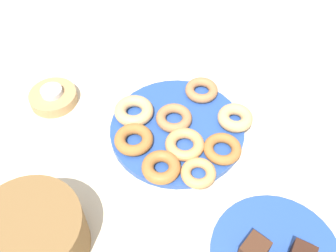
# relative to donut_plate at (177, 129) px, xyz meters

# --- Properties ---
(ground_plane) EXTENTS (2.40, 2.40, 0.00)m
(ground_plane) POSITION_rel_donut_plate_xyz_m (0.00, 0.00, -0.01)
(ground_plane) COLOR beige
(donut_plate) EXTENTS (0.32, 0.32, 0.02)m
(donut_plate) POSITION_rel_donut_plate_xyz_m (0.00, 0.00, 0.00)
(donut_plate) COLOR #284C9E
(donut_plate) RESTS_ON ground_plane
(donut_0) EXTENTS (0.12, 0.12, 0.03)m
(donut_0) POSITION_rel_donut_plate_xyz_m (0.10, 0.05, 0.02)
(donut_0) COLOR tan
(donut_0) RESTS_ON donut_plate
(donut_1) EXTENTS (0.12, 0.12, 0.02)m
(donut_1) POSITION_rel_donut_plate_xyz_m (0.04, -0.12, 0.02)
(donut_1) COLOR #B27547
(donut_1) RESTS_ON donut_plate
(donut_2) EXTENTS (0.10, 0.10, 0.02)m
(donut_2) POSITION_rel_donut_plate_xyz_m (0.02, -0.01, 0.02)
(donut_2) COLOR #B27547
(donut_2) RESTS_ON donut_plate
(donut_3) EXTENTS (0.11, 0.11, 0.03)m
(donut_3) POSITION_rel_donut_plate_xyz_m (0.04, 0.10, 0.02)
(donut_3) COLOR #AD6B33
(donut_3) RESTS_ON donut_plate
(donut_4) EXTENTS (0.12, 0.12, 0.03)m
(donut_4) POSITION_rel_donut_plate_xyz_m (-0.08, -0.11, 0.02)
(donut_4) COLOR tan
(donut_4) RESTS_ON donut_plate
(donut_5) EXTENTS (0.11, 0.11, 0.02)m
(donut_5) POSITION_rel_donut_plate_xyz_m (-0.12, -0.02, 0.02)
(donut_5) COLOR #AD6B33
(donut_5) RESTS_ON donut_plate
(donut_6) EXTENTS (0.11, 0.11, 0.02)m
(donut_6) POSITION_rel_donut_plate_xyz_m (-0.13, 0.06, 0.02)
(donut_6) COLOR tan
(donut_6) RESTS_ON donut_plate
(donut_7) EXTENTS (0.10, 0.10, 0.03)m
(donut_7) POSITION_rel_donut_plate_xyz_m (-0.06, 0.11, 0.02)
(donut_7) COLOR #AD6B33
(donut_7) RESTS_ON donut_plate
(donut_8) EXTENTS (0.11, 0.11, 0.03)m
(donut_8) POSITION_rel_donut_plate_xyz_m (-0.05, 0.03, 0.02)
(donut_8) COLOR tan
(donut_8) RESTS_ON donut_plate
(brownie_far) EXTENTS (0.05, 0.05, 0.04)m
(brownie_far) POSITION_rel_donut_plate_xyz_m (-0.32, 0.11, 0.03)
(brownie_far) COLOR #472819
(brownie_far) RESTS_ON cake_plate
(candle_holder) EXTENTS (0.12, 0.12, 0.03)m
(candle_holder) POSITION_rel_donut_plate_xyz_m (0.29, 0.16, 0.01)
(candle_holder) COLOR tan
(candle_holder) RESTS_ON ground_plane
(tealight) EXTENTS (0.05, 0.05, 0.01)m
(tealight) POSITION_rel_donut_plate_xyz_m (0.29, 0.16, 0.03)
(tealight) COLOR silver
(tealight) RESTS_ON candle_holder
(basket) EXTENTS (0.26, 0.26, 0.10)m
(basket) POSITION_rel_donut_plate_xyz_m (-0.02, 0.39, 0.04)
(basket) COLOR brown
(basket) RESTS_ON ground_plane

